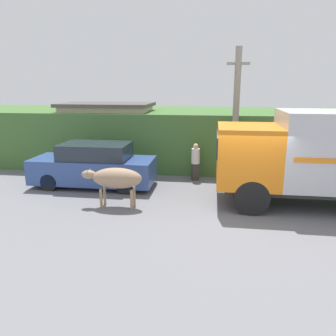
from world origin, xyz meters
TOP-DOWN VIEW (x-y plane):
  - ground_plane at (0.00, 0.00)m, footprint 60.00×60.00m
  - hillside_embankment at (0.00, 6.84)m, footprint 32.00×5.90m
  - building_backdrop at (-6.24, 5.48)m, footprint 4.38×2.70m
  - cargo_truck at (2.51, 0.79)m, footprint 6.61×2.46m
  - brown_cow at (-4.17, -0.18)m, footprint 2.03×0.67m
  - parked_suv at (-5.69, 1.92)m, footprint 4.79×1.79m
  - pedestrian_on_hill at (-1.76, 3.31)m, footprint 0.46×0.46m
  - utility_pole at (-0.17, 3.64)m, footprint 0.90×0.26m

SIDE VIEW (x-z plane):
  - ground_plane at x=0.00m, z-range 0.00..0.00m
  - parked_suv at x=-5.69m, z-range -0.03..1.70m
  - pedestrian_on_hill at x=-1.76m, z-range 0.07..1.65m
  - brown_cow at x=-4.17m, z-range 0.32..1.65m
  - hillside_embankment at x=0.00m, z-range 0.00..2.69m
  - building_backdrop at x=-6.24m, z-range 0.02..3.10m
  - cargo_truck at x=2.51m, z-range 0.19..3.34m
  - utility_pole at x=-0.17m, z-range 0.10..5.50m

